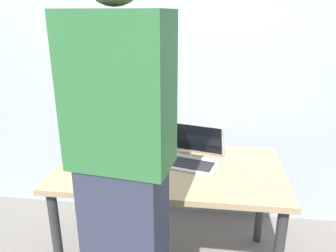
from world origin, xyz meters
TOP-DOWN VIEW (x-y plane):
  - desk at (0.00, 0.00)m, footprint 1.32×0.73m
  - laptop at (0.13, 0.09)m, footprint 0.40×0.37m
  - beer_bottle_brown at (-0.23, 0.10)m, footprint 0.07×0.07m
  - beer_bottle_green at (-0.40, 0.08)m, footprint 0.07×0.07m
  - beer_bottle_amber at (-0.39, 0.20)m, footprint 0.07×0.07m
  - person_figure at (-0.11, -0.61)m, footprint 0.41×0.34m
  - back_wall at (0.00, 0.67)m, footprint 6.00×0.10m

SIDE VIEW (x-z plane):
  - desk at x=0.00m, z-range 0.27..0.97m
  - laptop at x=0.13m, z-range 0.65..0.86m
  - beer_bottle_amber at x=-0.39m, z-range 0.67..0.94m
  - beer_bottle_brown at x=-0.23m, z-range 0.67..0.97m
  - beer_bottle_green at x=-0.40m, z-range 0.68..0.98m
  - person_figure at x=-0.11m, z-range 0.04..1.87m
  - back_wall at x=0.00m, z-range 0.00..2.60m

